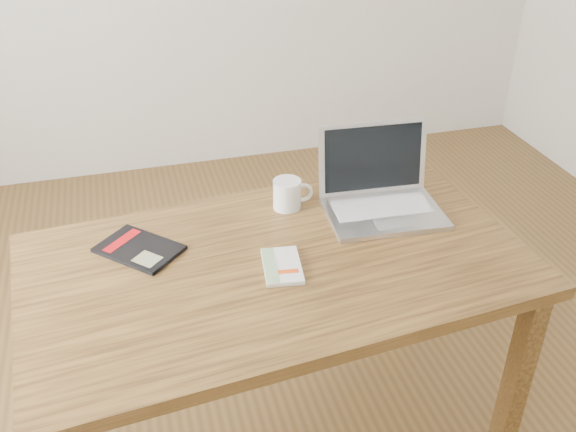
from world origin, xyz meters
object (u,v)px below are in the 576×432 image
object	(u,v)px
white_guidebook	(282,266)
black_guidebook	(139,249)
coffee_mug	(288,194)
laptop	(380,193)
desk	(277,285)

from	to	relation	value
white_guidebook	black_guidebook	bearing A→B (deg)	160.53
white_guidebook	coffee_mug	size ratio (longest dim) A/B	1.40
black_guidebook	laptop	distance (m)	0.76
desk	black_guidebook	world-z (taller)	black_guidebook
desk	laptop	world-z (taller)	laptop
laptop	coffee_mug	xyz separation A→B (m)	(-0.28, 0.08, -0.00)
white_guidebook	coffee_mug	distance (m)	0.33
laptop	coffee_mug	distance (m)	0.29
coffee_mug	desk	bearing A→B (deg)	-107.19
desk	coffee_mug	distance (m)	0.32
white_guidebook	desk	bearing A→B (deg)	103.61
desk	coffee_mug	bearing A→B (deg)	62.70
desk	coffee_mug	size ratio (longest dim) A/B	11.45
black_guidebook	laptop	bearing A→B (deg)	-41.48
black_guidebook	laptop	size ratio (longest dim) A/B	0.72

